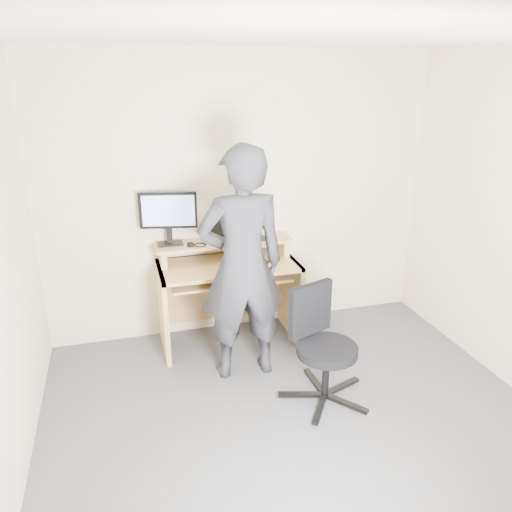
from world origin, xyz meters
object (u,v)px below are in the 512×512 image
monitor (168,214)px  person (242,266)px  office_chair (321,341)px  desk (227,282)px

monitor → person: size_ratio=0.26×
office_chair → person: (-0.47, 0.47, 0.46)m
desk → office_chair: size_ratio=1.42×
office_chair → desk: bearing=93.8°
person → monitor: bearing=-56.4°
desk → person: 0.70m
monitor → person: bearing=-44.4°
monitor → desk: bearing=0.1°
monitor → office_chair: bearing=-39.4°
desk → person: bearing=-90.4°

